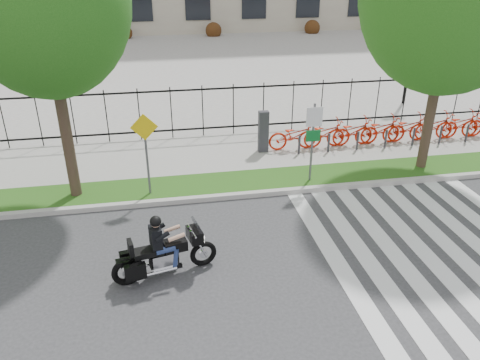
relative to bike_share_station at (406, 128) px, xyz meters
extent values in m
plane|color=#333335|center=(-7.48, -7.20, -0.68)|extent=(120.00, 120.00, 0.00)
cube|color=#AEABA4|center=(-7.48, -3.10, -0.60)|extent=(60.00, 0.20, 0.15)
cube|color=#275916|center=(-7.48, -2.25, -0.60)|extent=(60.00, 1.50, 0.15)
cube|color=gray|center=(-7.48, 0.25, -0.60)|extent=(60.00, 3.50, 0.15)
cube|color=gray|center=(-7.48, 17.80, -0.63)|extent=(80.00, 34.00, 0.10)
cylinder|color=black|center=(2.52, 4.80, 1.32)|extent=(0.14, 0.14, 4.00)
cylinder|color=black|center=(2.52, 4.80, 3.22)|extent=(0.06, 0.70, 0.70)
sphere|color=white|center=(2.17, 4.80, 3.32)|extent=(0.36, 0.36, 0.36)
sphere|color=white|center=(2.87, 4.80, 3.32)|extent=(0.36, 0.36, 0.36)
cylinder|color=#3C2921|center=(-11.79, -2.25, 1.55)|extent=(0.32, 0.32, 4.15)
ellipsoid|color=#1C5A14|center=(-11.79, -2.25, 4.92)|extent=(4.32, 4.32, 4.97)
cylinder|color=#3C2921|center=(-0.58, -2.25, 1.47)|extent=(0.32, 0.32, 3.98)
cube|color=#2D2D33|center=(-5.54, 0.00, 0.22)|extent=(0.35, 0.25, 1.50)
imported|color=red|center=(-4.34, 0.00, 0.00)|extent=(1.99, 0.69, 1.05)
cylinder|color=#2D2D33|center=(-4.34, -0.50, -0.18)|extent=(0.08, 0.08, 0.70)
imported|color=red|center=(-3.24, 0.00, 0.00)|extent=(1.99, 0.69, 1.05)
cylinder|color=#2D2D33|center=(-3.24, -0.50, -0.18)|extent=(0.08, 0.08, 0.70)
imported|color=red|center=(-2.14, 0.00, 0.00)|extent=(1.99, 0.69, 1.05)
cylinder|color=#2D2D33|center=(-2.14, -0.50, -0.18)|extent=(0.08, 0.08, 0.70)
imported|color=red|center=(-1.04, 0.00, 0.00)|extent=(1.99, 0.69, 1.05)
cylinder|color=#2D2D33|center=(-1.04, -0.50, -0.18)|extent=(0.08, 0.08, 0.70)
imported|color=red|center=(0.06, 0.00, 0.00)|extent=(1.99, 0.69, 1.05)
cylinder|color=#2D2D33|center=(0.06, -0.50, -0.18)|extent=(0.08, 0.08, 0.70)
imported|color=red|center=(1.16, 0.00, 0.00)|extent=(1.99, 0.69, 1.05)
cylinder|color=#2D2D33|center=(1.16, -0.50, -0.18)|extent=(0.08, 0.08, 0.70)
imported|color=red|center=(2.26, 0.00, 0.00)|extent=(1.99, 0.69, 1.05)
cylinder|color=#2D2D33|center=(2.26, -0.50, -0.18)|extent=(0.08, 0.08, 0.70)
cylinder|color=#59595B|center=(-4.63, -2.60, 0.72)|extent=(0.07, 0.07, 2.50)
cube|color=white|center=(-4.63, -2.64, 1.57)|extent=(0.50, 0.03, 0.60)
cube|color=#0C6626|center=(-4.63, -2.64, 0.97)|extent=(0.45, 0.03, 0.35)
cylinder|color=#59595B|center=(-9.61, -2.60, 0.67)|extent=(0.07, 0.07, 2.40)
cube|color=yellow|center=(-9.61, -2.64, 1.57)|extent=(0.78, 0.03, 0.78)
torus|color=black|center=(-8.42, -6.26, -0.36)|extent=(0.66, 0.26, 0.64)
torus|color=black|center=(-10.16, -6.64, -0.36)|extent=(0.70, 0.28, 0.68)
cube|color=black|center=(-8.61, -6.30, 0.21)|extent=(0.38, 0.56, 0.28)
cube|color=#26262B|center=(-8.54, -6.29, 0.43)|extent=(0.24, 0.49, 0.28)
cube|color=silver|center=(-9.34, -6.46, -0.25)|extent=(0.62, 0.43, 0.37)
cube|color=black|center=(-9.06, -6.40, 0.05)|extent=(0.57, 0.42, 0.24)
cube|color=black|center=(-9.66, -6.53, 0.03)|extent=(0.71, 0.47, 0.13)
cube|color=black|center=(-10.02, -6.61, 0.24)|extent=(0.16, 0.33, 0.32)
cube|color=black|center=(-9.96, -6.88, -0.21)|extent=(0.49, 0.25, 0.37)
cube|color=black|center=(-10.08, -6.34, -0.21)|extent=(0.49, 0.25, 0.37)
cube|color=black|center=(-9.47, -6.49, 0.37)|extent=(0.30, 0.41, 0.49)
sphere|color=tan|center=(-9.45, -6.48, 0.73)|extent=(0.21, 0.21, 0.21)
sphere|color=black|center=(-9.45, -6.48, 0.76)|extent=(0.25, 0.25, 0.25)
camera|label=1|loc=(-9.23, -15.32, 5.97)|focal=35.00mm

